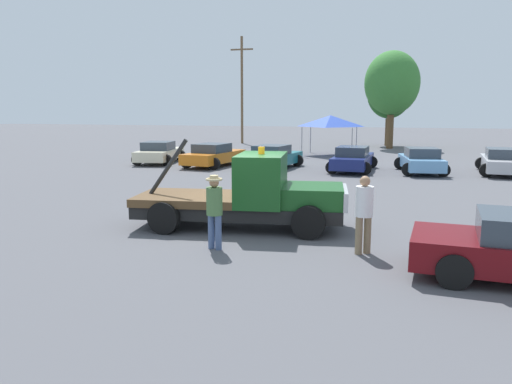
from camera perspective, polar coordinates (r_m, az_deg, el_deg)
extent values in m
plane|color=#545459|center=(14.23, -1.94, -4.08)|extent=(160.00, 160.00, 0.00)
cube|color=black|center=(14.11, -1.95, -2.00)|extent=(5.98, 2.67, 0.35)
cube|color=#19511E|center=(13.82, 6.56, -0.41)|extent=(1.85, 2.00, 0.55)
cube|color=silver|center=(13.82, 10.11, -0.60)|extent=(0.38, 1.89, 0.50)
cube|color=#19511E|center=(13.87, 0.61, 1.47)|extent=(1.55, 2.26, 1.40)
cube|color=brown|center=(14.38, -7.63, -0.71)|extent=(3.15, 2.48, 0.22)
cylinder|color=black|center=(14.43, -10.00, 2.83)|extent=(1.19, 0.28, 1.63)
cylinder|color=orange|center=(13.78, 0.62, 4.78)|extent=(0.18, 0.18, 0.20)
cylinder|color=black|center=(14.90, 6.33, -1.78)|extent=(0.88, 0.26, 0.88)
cylinder|color=black|center=(12.95, 6.01, -3.50)|extent=(0.88, 0.26, 0.88)
cylinder|color=black|center=(15.51, -8.13, -1.37)|extent=(0.88, 0.26, 0.88)
cylinder|color=black|center=(13.64, -10.49, -2.93)|extent=(0.88, 0.26, 0.88)
cylinder|color=black|center=(11.87, 21.56, -5.81)|extent=(0.68, 0.22, 0.68)
cylinder|color=black|center=(10.13, 21.70, -8.42)|extent=(0.68, 0.22, 0.68)
cylinder|color=#847051|center=(11.81, 11.67, -4.89)|extent=(0.17, 0.17, 0.89)
cylinder|color=#847051|center=(11.92, 12.61, -4.79)|extent=(0.17, 0.17, 0.89)
cylinder|color=white|center=(11.70, 12.28, -1.07)|extent=(0.41, 0.41, 0.70)
sphere|color=#A87A56|center=(11.62, 12.36, 1.22)|extent=(0.24, 0.24, 0.24)
cylinder|color=#475B84|center=(12.10, -5.13, -4.50)|extent=(0.16, 0.16, 0.84)
cylinder|color=#475B84|center=(11.98, -4.33, -4.64)|extent=(0.16, 0.16, 0.84)
cylinder|color=#4C7542|center=(11.88, -4.78, -1.05)|extent=(0.38, 0.38, 0.66)
sphere|color=#A87A56|center=(11.80, -4.81, 1.07)|extent=(0.23, 0.23, 0.23)
torus|color=tan|center=(11.79, -4.82, 1.45)|extent=(0.40, 0.40, 0.06)
cylinder|color=tan|center=(11.79, -4.82, 1.67)|extent=(0.20, 0.20, 0.10)
cube|color=beige|center=(31.70, -10.96, 4.26)|extent=(2.61, 4.89, 0.60)
cube|color=#333D47|center=(31.44, -11.12, 5.22)|extent=(1.95, 2.20, 0.50)
cylinder|color=black|center=(33.49, -11.59, 4.17)|extent=(0.68, 0.22, 0.68)
cylinder|color=black|center=(32.98, -8.64, 4.18)|extent=(0.68, 0.22, 0.68)
cylinder|color=black|center=(30.52, -13.44, 3.60)|extent=(0.68, 0.22, 0.68)
cylinder|color=black|center=(29.95, -10.24, 3.60)|extent=(0.68, 0.22, 0.68)
cube|color=orange|center=(29.47, -4.82, 4.01)|extent=(2.49, 4.97, 0.60)
cube|color=#333D47|center=(29.21, -5.06, 5.05)|extent=(1.90, 2.21, 0.50)
cylinder|color=black|center=(31.32, -4.81, 3.97)|extent=(0.68, 0.22, 0.68)
cylinder|color=black|center=(30.51, -1.89, 3.86)|extent=(0.68, 0.22, 0.68)
cylinder|color=black|center=(28.54, -7.95, 3.38)|extent=(0.68, 0.22, 0.68)
cylinder|color=black|center=(27.65, -4.83, 3.24)|extent=(0.68, 0.22, 0.68)
cube|color=#196670|center=(28.11, 1.98, 3.78)|extent=(2.51, 4.95, 0.60)
cube|color=#333D47|center=(27.85, 1.80, 4.86)|extent=(1.89, 2.20, 0.50)
cylinder|color=black|center=(29.95, 1.62, 3.75)|extent=(0.68, 0.22, 0.68)
cylinder|color=black|center=(29.31, 4.77, 3.60)|extent=(0.68, 0.22, 0.68)
cylinder|color=black|center=(27.03, -1.05, 3.13)|extent=(0.68, 0.22, 0.68)
cylinder|color=black|center=(26.33, 2.39, 2.95)|extent=(0.68, 0.22, 0.68)
cube|color=navy|center=(27.60, 11.01, 3.50)|extent=(1.96, 4.89, 0.60)
cube|color=#333D47|center=(27.31, 10.98, 4.60)|extent=(1.63, 2.09, 0.50)
cylinder|color=black|center=(29.35, 9.83, 3.50)|extent=(0.68, 0.22, 0.68)
cylinder|color=black|center=(29.14, 13.06, 3.35)|extent=(0.68, 0.22, 0.68)
cylinder|color=black|center=(26.14, 8.70, 2.80)|extent=(0.68, 0.22, 0.68)
cylinder|color=black|center=(25.90, 12.33, 2.63)|extent=(0.68, 0.22, 0.68)
cube|color=#669ED1|center=(27.63, 18.31, 3.20)|extent=(2.35, 4.49, 0.60)
cube|color=#333D47|center=(27.37, 18.45, 4.30)|extent=(1.79, 2.00, 0.50)
cylinder|color=black|center=(28.94, 16.16, 3.18)|extent=(0.68, 0.22, 0.68)
cylinder|color=black|center=(29.23, 19.41, 3.07)|extent=(0.68, 0.22, 0.68)
cylinder|color=black|center=(26.08, 17.03, 2.48)|extent=(0.68, 0.22, 0.68)
cylinder|color=black|center=(26.39, 20.62, 2.37)|extent=(0.68, 0.22, 0.68)
cube|color=#B7B7BC|center=(28.80, 26.31, 2.94)|extent=(2.13, 4.92, 0.60)
cube|color=#333D47|center=(28.52, 26.44, 3.98)|extent=(1.72, 2.13, 0.50)
cylinder|color=black|center=(30.37, 24.37, 2.99)|extent=(0.68, 0.22, 0.68)
cylinder|color=black|center=(27.12, 24.84, 2.27)|extent=(0.68, 0.22, 0.68)
cylinder|color=#9E9EA3|center=(35.15, 5.25, 5.70)|extent=(0.07, 0.07, 2.07)
cylinder|color=#9E9EA3|center=(34.66, 10.91, 5.52)|extent=(0.07, 0.07, 2.07)
cylinder|color=#9E9EA3|center=(38.55, 6.24, 6.02)|extent=(0.07, 0.07, 2.07)
cylinder|color=#9E9EA3|center=(38.10, 11.41, 5.85)|extent=(0.07, 0.07, 2.07)
pyramid|color=#2D4CB7|center=(36.51, 8.51, 8.04)|extent=(3.47, 3.47, 0.81)
cylinder|color=brown|center=(47.13, 14.82, 6.63)|extent=(0.49, 0.49, 2.46)
ellipsoid|color=#235B23|center=(47.10, 15.01, 10.90)|extent=(3.94, 3.94, 4.58)
cylinder|color=brown|center=(43.87, 15.06, 6.67)|extent=(0.57, 0.57, 2.83)
ellipsoid|color=#387A33|center=(43.88, 15.29, 11.94)|extent=(4.53, 4.53, 5.26)
cylinder|color=brown|center=(48.88, -1.62, 11.50)|extent=(0.24, 0.24, 10.10)
cube|color=brown|center=(49.17, -1.64, 15.98)|extent=(2.20, 0.14, 0.14)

